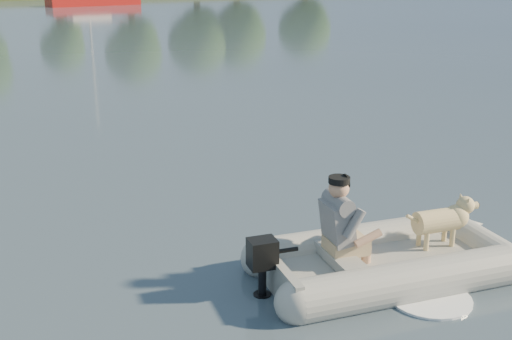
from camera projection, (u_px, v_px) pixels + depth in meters
water at (381, 310)px, 6.21m from camera, size 160.00×160.00×0.00m
dinghy at (393, 228)px, 6.79m from camera, size 4.71×3.72×1.24m
man at (339, 219)px, 6.59m from camera, size 0.73×0.66×0.96m
dog at (437, 225)px, 7.04m from camera, size 0.87×0.44×0.55m
outboard_motor at (262, 270)px, 6.40m from camera, size 0.41×0.32×0.70m
sailboat at (93, 0)px, 49.89m from camera, size 7.10×2.44×9.63m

